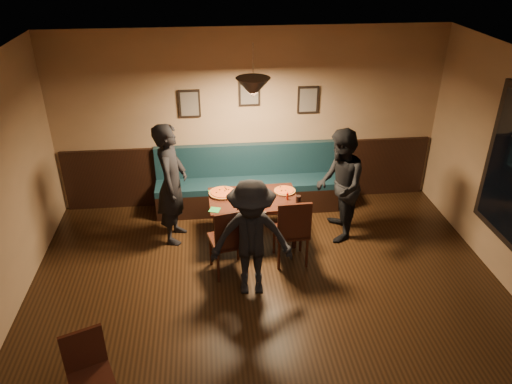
# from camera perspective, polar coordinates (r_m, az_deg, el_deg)

# --- Properties ---
(floor) EXTENTS (7.00, 7.00, 0.00)m
(floor) POSITION_cam_1_polar(r_m,az_deg,el_deg) (5.49, 2.91, -18.70)
(floor) COLOR black
(floor) RESTS_ON ground
(ceiling) EXTENTS (7.00, 7.00, 0.00)m
(ceiling) POSITION_cam_1_polar(r_m,az_deg,el_deg) (3.95, 3.90, 10.30)
(ceiling) COLOR silver
(ceiling) RESTS_ON ground
(wall_back) EXTENTS (6.00, 0.00, 6.00)m
(wall_back) POSITION_cam_1_polar(r_m,az_deg,el_deg) (7.68, -0.78, 8.37)
(wall_back) COLOR #8C704F
(wall_back) RESTS_ON ground
(wainscot) EXTENTS (5.88, 0.06, 1.00)m
(wainscot) POSITION_cam_1_polar(r_m,az_deg,el_deg) (8.01, -0.71, 2.23)
(wainscot) COLOR black
(wainscot) RESTS_ON ground
(booth_bench) EXTENTS (3.00, 0.60, 1.00)m
(booth_bench) POSITION_cam_1_polar(r_m,az_deg,el_deg) (7.77, -0.53, 1.36)
(booth_bench) COLOR #0F232D
(booth_bench) RESTS_ON ground
(picture_left) EXTENTS (0.32, 0.04, 0.42)m
(picture_left) POSITION_cam_1_polar(r_m,az_deg,el_deg) (7.53, -7.71, 10.12)
(picture_left) COLOR black
(picture_left) RESTS_ON wall_back
(picture_center) EXTENTS (0.32, 0.04, 0.42)m
(picture_center) POSITION_cam_1_polar(r_m,az_deg,el_deg) (7.51, -0.78, 11.52)
(picture_center) COLOR black
(picture_center) RESTS_ON wall_back
(picture_right) EXTENTS (0.32, 0.04, 0.42)m
(picture_right) POSITION_cam_1_polar(r_m,az_deg,el_deg) (7.69, 6.04, 10.59)
(picture_right) COLOR black
(picture_right) RESTS_ON wall_back
(pendant_lamp) EXTENTS (0.44, 0.44, 0.25)m
(pendant_lamp) POSITION_cam_1_polar(r_m,az_deg,el_deg) (6.30, -0.34, 12.00)
(pendant_lamp) COLOR black
(pendant_lamp) RESTS_ON ceiling
(dining_table) EXTENTS (1.26, 0.83, 0.67)m
(dining_table) POSITION_cam_1_polar(r_m,az_deg,el_deg) (7.08, -0.30, -3.07)
(dining_table) COLOR black
(dining_table) RESTS_ON floor
(chair_near_left) EXTENTS (0.53, 0.53, 1.00)m
(chair_near_left) POSITION_cam_1_polar(r_m,az_deg,el_deg) (6.34, -3.27, -5.40)
(chair_near_left) COLOR black
(chair_near_left) RESTS_ON floor
(chair_near_right) EXTENTS (0.45, 0.45, 0.99)m
(chair_near_right) POSITION_cam_1_polar(r_m,az_deg,el_deg) (6.55, 4.06, -4.31)
(chair_near_right) COLOR #301D0D
(chair_near_right) RESTS_ON floor
(diner_left) EXTENTS (0.53, 0.71, 1.77)m
(diner_left) POSITION_cam_1_polar(r_m,az_deg,el_deg) (6.92, -9.74, 0.93)
(diner_left) COLOR black
(diner_left) RESTS_ON floor
(diner_right) EXTENTS (0.73, 0.88, 1.65)m
(diner_right) POSITION_cam_1_polar(r_m,az_deg,el_deg) (7.00, 9.67, 0.72)
(diner_right) COLOR black
(diner_right) RESTS_ON floor
(diner_front) EXTENTS (1.02, 0.62, 1.53)m
(diner_front) POSITION_cam_1_polar(r_m,az_deg,el_deg) (5.85, -0.53, -5.46)
(diner_front) COLOR black
(diner_front) RESTS_ON floor
(pizza_a) EXTENTS (0.47, 0.47, 0.04)m
(pizza_a) POSITION_cam_1_polar(r_m,az_deg,el_deg) (7.01, -3.89, -0.12)
(pizza_a) COLOR orange
(pizza_a) RESTS_ON dining_table
(pizza_b) EXTENTS (0.39, 0.39, 0.04)m
(pizza_b) POSITION_cam_1_polar(r_m,az_deg,el_deg) (6.79, 0.32, -1.07)
(pizza_b) COLOR orange
(pizza_b) RESTS_ON dining_table
(pizza_c) EXTENTS (0.38, 0.38, 0.04)m
(pizza_c) POSITION_cam_1_polar(r_m,az_deg,el_deg) (7.08, 3.35, 0.13)
(pizza_c) COLOR orange
(pizza_c) RESTS_ON dining_table
(soda_glass) EXTENTS (0.08, 0.08, 0.15)m
(soda_glass) POSITION_cam_1_polar(r_m,az_deg,el_deg) (6.72, 4.91, -1.00)
(soda_glass) COLOR black
(soda_glass) RESTS_ON dining_table
(tabasco_bottle) EXTENTS (0.04, 0.04, 0.13)m
(tabasco_bottle) POSITION_cam_1_polar(r_m,az_deg,el_deg) (6.85, 3.67, -0.44)
(tabasco_bottle) COLOR #981505
(tabasco_bottle) RESTS_ON dining_table
(napkin_a) EXTENTS (0.17, 0.17, 0.01)m
(napkin_a) POSITION_cam_1_polar(r_m,az_deg,el_deg) (7.08, -4.90, -0.02)
(napkin_a) COLOR #1C6920
(napkin_a) RESTS_ON dining_table
(napkin_b) EXTENTS (0.17, 0.17, 0.01)m
(napkin_b) POSITION_cam_1_polar(r_m,az_deg,el_deg) (6.64, -4.81, -2.08)
(napkin_b) COLOR #207834
(napkin_b) RESTS_ON dining_table
(cutlery_set) EXTENTS (0.20, 0.11, 0.00)m
(cutlery_set) POSITION_cam_1_polar(r_m,az_deg,el_deg) (6.58, -0.48, -2.29)
(cutlery_set) COLOR #BABABF
(cutlery_set) RESTS_ON dining_table
(cafe_chair_far) EXTENTS (0.50, 0.50, 0.86)m
(cafe_chair_far) POSITION_cam_1_polar(r_m,az_deg,el_deg) (4.96, -18.58, -19.87)
(cafe_chair_far) COLOR black
(cafe_chair_far) RESTS_ON floor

